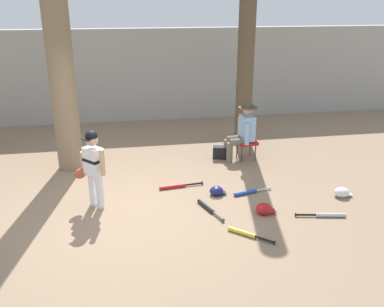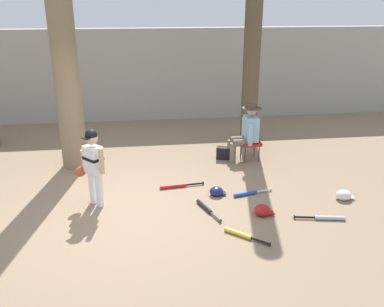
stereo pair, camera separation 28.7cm
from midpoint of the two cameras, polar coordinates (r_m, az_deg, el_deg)
The scene contains 16 objects.
ground_plane at distance 6.83m, azimuth -7.54°, elevation -7.96°, with size 60.00×60.00×0.00m, color #897056.
concrete_back_wall at distance 11.70m, azimuth -7.93°, elevation 10.51°, with size 18.00×0.36×2.47m, color #9E9E99.
tree_near_player at distance 8.32m, azimuth -16.03°, elevation 12.59°, with size 0.71×0.71×5.09m.
tree_behind_spectator at distance 9.71m, azimuth 9.13°, elevation 15.05°, with size 0.64×0.64×5.37m.
young_ballplayer at distance 6.87m, azimuth -12.23°, elevation -1.22°, with size 0.55×0.47×1.31m.
folding_stool at distance 8.85m, azimuth 8.85°, elevation 1.36°, with size 0.42×0.42×0.41m.
seated_spectator at distance 8.73m, azimuth 8.34°, elevation 3.03°, with size 0.67×0.53×1.20m.
handbag_beside_stool at distance 8.92m, azimuth 5.39°, elevation 0.07°, with size 0.34×0.18×0.26m, color black.
bat_blue_youth at distance 7.40m, azimuth 8.81°, elevation -5.38°, with size 0.72×0.22×0.07m.
bat_aluminum_silver at distance 6.91m, azimuth 18.92°, elevation -8.30°, with size 0.79×0.20×0.07m.
bat_black_composite at distance 6.84m, azimuth 3.14°, elevation -7.45°, with size 0.31×0.73×0.07m.
bat_red_barrel at distance 7.58m, azimuth -1.02°, elevation -4.45°, with size 0.81×0.16×0.07m.
bat_yellow_trainer at distance 6.19m, azimuth 8.11°, elevation -10.89°, with size 0.58×0.53×0.07m.
batting_helmet_red at distance 6.78m, azimuth 10.81°, elevation -7.63°, with size 0.32×0.25×0.19m.
batting_helmet_navy at distance 7.31m, azimuth 4.49°, elevation -5.19°, with size 0.29×0.22×0.17m.
batting_helmet_white at distance 7.65m, azimuth 20.98°, elevation -5.32°, with size 0.31×0.24×0.18m.
Camera 2 is at (0.27, -6.03, 3.24)m, focal length 39.16 mm.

